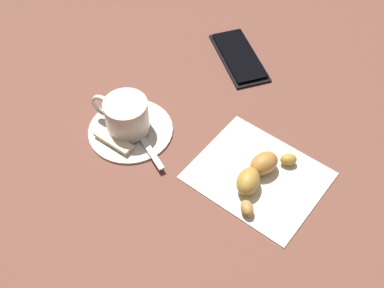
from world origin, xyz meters
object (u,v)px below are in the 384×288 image
Objects in this scene: espresso_cup at (125,115)px; croissant at (258,174)px; cell_phone at (239,57)px; teaspoon at (136,129)px; saucer at (131,129)px; napkin at (258,175)px; sugar_packet at (113,140)px.

croissant is at bearing -163.34° from espresso_cup.
teaspoon is at bearing 88.88° from cell_phone.
saucer is at bearing -158.64° from espresso_cup.
espresso_cup is 0.22m from croissant.
napkin is (-0.19, -0.07, -0.01)m from teaspoon.
croissant is at bearing 135.26° from cell_phone.
espresso_cup reaches higher than saucer.
teaspoon reaches higher than cell_phone.
sugar_packet is at bearing 28.17° from napkin.
napkin is (-0.21, -0.07, -0.03)m from espresso_cup.
teaspoon is 0.96× the size of croissant.
croissant reaches higher than teaspoon.
saucer is 0.04m from sugar_packet.
cell_phone reaches higher than saucer.
espresso_cup is 0.03m from teaspoon.
saucer is 1.02× the size of teaspoon.
saucer is 0.22m from croissant.
saucer is 0.98× the size of croissant.
croissant is (-0.20, -0.06, 0.01)m from teaspoon.
saucer reaches higher than napkin.
teaspoon is at bearing -161.60° from saucer.
sugar_packet is at bearing 87.44° from cell_phone.
sugar_packet reaches higher than cell_phone.
croissant is at bearing 18.95° from sugar_packet.
teaspoon is 0.04m from sugar_packet.
croissant is at bearing -163.55° from teaspoon.
sugar_packet is 0.49× the size of croissant.
cell_phone is at bearing 80.65° from sugar_packet.
espresso_cup is at bearing 21.36° from saucer.
croissant is (-0.20, -0.10, 0.01)m from sugar_packet.
croissant reaches higher than saucer.
sugar_packet is at bearing 93.67° from saucer.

